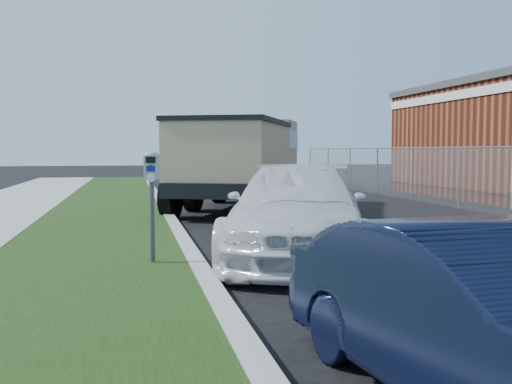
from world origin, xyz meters
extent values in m
plane|color=black|center=(0.00, 0.00, 0.00)|extent=(120.00, 120.00, 0.00)
cube|color=gray|center=(-2.60, 2.00, 0.07)|extent=(0.25, 50.00, 0.15)
cube|color=black|center=(-4.20, 2.00, 0.07)|extent=(3.00, 50.00, 0.13)
plane|color=slate|center=(6.00, 7.00, 0.90)|extent=(0.00, 30.00, 30.00)
cylinder|color=gray|center=(6.00, 7.00, 1.80)|extent=(0.04, 30.00, 0.04)
cylinder|color=gray|center=(6.00, 7.00, 0.90)|extent=(0.06, 0.06, 1.80)
cylinder|color=gray|center=(6.00, 10.00, 0.90)|extent=(0.06, 0.06, 1.80)
cylinder|color=gray|center=(6.00, 13.00, 0.90)|extent=(0.06, 0.06, 1.80)
cylinder|color=gray|center=(6.00, 16.00, 0.90)|extent=(0.06, 0.06, 1.80)
cylinder|color=gray|center=(6.00, 19.00, 0.90)|extent=(0.06, 0.06, 1.80)
cylinder|color=gray|center=(6.00, 22.00, 0.90)|extent=(0.06, 0.06, 1.80)
cube|color=silver|center=(7.48, 8.00, 3.60)|extent=(0.06, 14.00, 0.30)
cylinder|color=#3F4247|center=(-3.22, -0.49, 0.71)|extent=(0.09, 0.09, 1.13)
cube|color=gray|center=(-3.22, -0.49, 1.47)|extent=(0.23, 0.17, 0.34)
ellipsoid|color=gray|center=(-3.22, -0.49, 1.64)|extent=(0.24, 0.18, 0.13)
cube|color=black|center=(-3.23, -0.56, 1.58)|extent=(0.14, 0.04, 0.09)
cube|color=navy|center=(-3.23, -0.55, 1.46)|extent=(0.12, 0.03, 0.08)
cylinder|color=silver|center=(-3.23, -0.55, 1.33)|extent=(0.12, 0.03, 0.12)
cube|color=#3F4247|center=(-3.23, -0.55, 1.49)|extent=(0.05, 0.02, 0.06)
imported|color=silver|center=(-0.90, 0.21, 0.74)|extent=(3.57, 5.52, 1.49)
imported|color=black|center=(-1.22, -5.57, 0.61)|extent=(1.80, 3.86, 1.22)
cube|color=black|center=(-0.47, 7.82, 0.76)|extent=(4.77, 7.04, 0.37)
cube|color=#9A8763|center=(0.49, 10.02, 1.62)|extent=(3.00, 2.70, 2.09)
cube|color=black|center=(0.49, 10.02, 2.03)|extent=(3.03, 2.73, 0.63)
cube|color=#9A8763|center=(-0.80, 7.05, 1.62)|extent=(4.04, 5.02, 1.67)
cube|color=black|center=(-0.80, 7.05, 2.48)|extent=(4.18, 5.15, 0.13)
cube|color=black|center=(0.88, 10.93, 0.68)|extent=(2.36, 1.14, 0.31)
cylinder|color=black|center=(-0.66, 10.40, 0.52)|extent=(0.72, 1.09, 1.04)
cylinder|color=black|center=(1.55, 9.45, 0.52)|extent=(0.72, 1.09, 1.04)
cylinder|color=black|center=(-1.78, 7.82, 0.52)|extent=(0.72, 1.09, 1.04)
cylinder|color=black|center=(0.42, 6.86, 0.52)|extent=(0.72, 1.09, 1.04)
cylinder|color=black|center=(-2.53, 6.10, 0.52)|extent=(0.72, 1.09, 1.04)
cylinder|color=black|center=(-0.33, 5.14, 0.52)|extent=(0.72, 1.09, 1.04)
camera|label=1|loc=(-3.51, -9.04, 1.72)|focal=42.00mm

